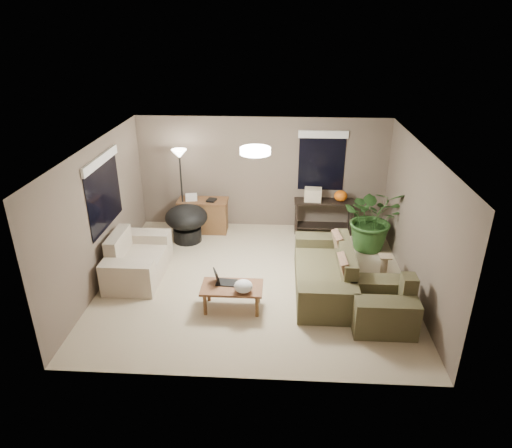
# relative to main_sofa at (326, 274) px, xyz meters

# --- Properties ---
(room_shell) EXTENTS (5.50, 5.50, 5.50)m
(room_shell) POSITION_rel_main_sofa_xyz_m (-1.25, 0.20, 0.96)
(room_shell) COLOR #C0AB8F
(room_shell) RESTS_ON ground
(main_sofa) EXTENTS (0.95, 2.20, 0.85)m
(main_sofa) POSITION_rel_main_sofa_xyz_m (0.00, 0.00, 0.00)
(main_sofa) COLOR #4C472D
(main_sofa) RESTS_ON ground
(throw_pillows) EXTENTS (0.29, 1.37, 0.47)m
(throw_pillows) POSITION_rel_main_sofa_xyz_m (0.26, -0.00, 0.36)
(throw_pillows) COLOR #8C7251
(throw_pillows) RESTS_ON main_sofa
(loveseat) EXTENTS (0.90, 1.60, 0.85)m
(loveseat) POSITION_rel_main_sofa_xyz_m (-3.46, 0.27, 0.00)
(loveseat) COLOR beige
(loveseat) RESTS_ON ground
(armchair) EXTENTS (0.95, 1.00, 0.85)m
(armchair) POSITION_rel_main_sofa_xyz_m (0.81, -0.93, 0.00)
(armchair) COLOR #4A452C
(armchair) RESTS_ON ground
(coffee_table) EXTENTS (1.00, 0.55, 0.42)m
(coffee_table) POSITION_rel_main_sofa_xyz_m (-1.58, -0.69, 0.06)
(coffee_table) COLOR brown
(coffee_table) RESTS_ON ground
(laptop) EXTENTS (0.41, 0.26, 0.24)m
(laptop) POSITION_rel_main_sofa_xyz_m (-1.75, -0.59, 0.19)
(laptop) COLOR black
(laptop) RESTS_ON coffee_table
(plastic_bag) EXTENTS (0.32, 0.29, 0.21)m
(plastic_bag) POSITION_rel_main_sofa_xyz_m (-1.38, -0.84, 0.23)
(plastic_bag) COLOR white
(plastic_bag) RESTS_ON coffee_table
(desk) EXTENTS (1.10, 0.50, 0.75)m
(desk) POSITION_rel_main_sofa_xyz_m (-2.54, 2.28, 0.08)
(desk) COLOR brown
(desk) RESTS_ON ground
(desk_papers) EXTENTS (0.70, 0.30, 0.12)m
(desk_papers) POSITION_rel_main_sofa_xyz_m (-2.69, 2.26, 0.51)
(desk_papers) COLOR silver
(desk_papers) RESTS_ON desk
(console_table) EXTENTS (1.30, 0.40, 0.75)m
(console_table) POSITION_rel_main_sofa_xyz_m (0.13, 2.39, 0.14)
(console_table) COLOR black
(console_table) RESTS_ON ground
(pumpkin) EXTENTS (0.34, 0.34, 0.24)m
(pumpkin) POSITION_rel_main_sofa_xyz_m (0.48, 2.39, 0.57)
(pumpkin) COLOR orange
(pumpkin) RESTS_ON console_table
(cardboard_box) EXTENTS (0.39, 0.31, 0.28)m
(cardboard_box) POSITION_rel_main_sofa_xyz_m (-0.12, 2.39, 0.59)
(cardboard_box) COLOR beige
(cardboard_box) RESTS_ON console_table
(papasan_chair) EXTENTS (1.01, 1.01, 0.80)m
(papasan_chair) POSITION_rel_main_sofa_xyz_m (-2.81, 1.77, 0.17)
(papasan_chair) COLOR black
(papasan_chair) RESTS_ON ground
(floor_lamp) EXTENTS (0.32, 0.32, 1.91)m
(floor_lamp) POSITION_rel_main_sofa_xyz_m (-2.96, 2.16, 1.30)
(floor_lamp) COLOR black
(floor_lamp) RESTS_ON ground
(ceiling_fixture) EXTENTS (0.50, 0.50, 0.10)m
(ceiling_fixture) POSITION_rel_main_sofa_xyz_m (-1.25, 0.20, 2.15)
(ceiling_fixture) COLOR white
(ceiling_fixture) RESTS_ON room_shell
(houseplant) EXTENTS (1.24, 1.38, 1.08)m
(houseplant) POSITION_rel_main_sofa_xyz_m (1.07, 1.63, 0.24)
(houseplant) COLOR #2D5923
(houseplant) RESTS_ON ground
(cat_scratching_post) EXTENTS (0.32, 0.32, 0.50)m
(cat_scratching_post) POSITION_rel_main_sofa_xyz_m (1.09, 0.37, -0.08)
(cat_scratching_post) COLOR tan
(cat_scratching_post) RESTS_ON ground
(window_left) EXTENTS (0.05, 1.56, 1.33)m
(window_left) POSITION_rel_main_sofa_xyz_m (-3.98, 0.50, 1.49)
(window_left) COLOR black
(window_left) RESTS_ON room_shell
(window_back) EXTENTS (1.06, 0.05, 1.33)m
(window_back) POSITION_rel_main_sofa_xyz_m (0.05, 2.68, 1.49)
(window_back) COLOR black
(window_back) RESTS_ON room_shell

